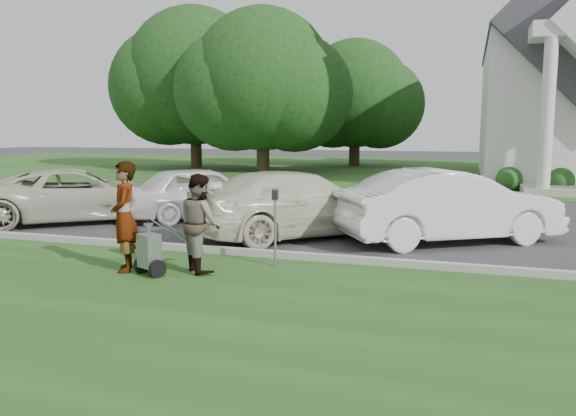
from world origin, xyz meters
The scene contains 15 objects.
ground centered at (0.00, 0.00, 0.00)m, with size 120.00×120.00×0.00m, color #333335.
grass_strip centered at (0.00, -3.00, 0.01)m, with size 80.00×7.00×0.01m, color #214919.
church_lawn centered at (0.00, 27.00, 0.01)m, with size 80.00×30.00×0.01m, color #214919.
curb centered at (0.00, 0.55, 0.07)m, with size 80.00×0.18×0.15m, color #9E9E93.
tree_left centered at (-8.01, 21.99, 5.11)m, with size 10.63×8.40×9.71m.
tree_far centered at (-14.01, 24.99, 5.69)m, with size 11.64×9.20×10.73m.
tree_back centered at (-4.01, 29.99, 4.73)m, with size 9.61×7.60×8.89m.
striping_cart centered at (-1.42, -1.41, 0.43)m, with size 0.85×1.16×1.01m.
person_left centered at (-2.01, -1.27, 0.99)m, with size 0.72×0.47×1.98m, color #999999.
person_right centered at (-0.71, -0.87, 0.88)m, with size 0.86×0.67×1.77m, color #999999.
parking_meter_near centered at (0.45, -0.12, 0.93)m, with size 0.11×0.10×1.47m.
car_a centered at (-6.55, 3.23, 0.74)m, with size 2.45×5.32×1.48m, color beige.
car_b centered at (-3.43, 4.69, 0.77)m, with size 1.81×4.51×1.54m, color silver.
car_c centered at (-0.06, 2.99, 0.79)m, with size 2.20×5.42×1.57m, color beige.
car_d centered at (3.44, 3.30, 0.83)m, with size 1.76×5.05×1.66m, color silver.
Camera 1 is at (3.82, -9.82, 2.55)m, focal length 35.00 mm.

